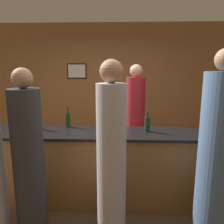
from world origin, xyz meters
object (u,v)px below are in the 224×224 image
guest_1 (217,160)px  guest_3 (111,160)px  wine_bottle_2 (37,120)px  bartender (135,125)px  wine_bottle_1 (147,124)px  wine_bottle_0 (68,119)px  guest_2 (29,163)px

guest_1 → guest_3: size_ratio=1.05×
wine_bottle_2 → bartender: bearing=25.9°
wine_bottle_2 → wine_bottle_1: bearing=-2.9°
guest_3 → wine_bottle_0: bearing=125.1°
guest_2 → guest_3: bearing=0.0°
guest_3 → guest_1: bearing=-1.3°
guest_3 → wine_bottle_2: (-1.06, 0.82, 0.21)m
bartender → wine_bottle_2: size_ratio=5.96×
guest_1 → guest_3: (-1.03, 0.02, -0.03)m
guest_3 → wine_bottle_1: guest_3 is taller
bartender → guest_2: 1.91m
bartender → wine_bottle_2: (-1.40, -0.68, 0.23)m
wine_bottle_1 → wine_bottle_2: size_ratio=0.85×
guest_1 → wine_bottle_0: 1.95m
bartender → guest_3: 1.54m
guest_3 → wine_bottle_2: 1.36m
guest_2 → wine_bottle_1: 1.51m
bartender → guest_2: (-1.18, -1.50, -0.03)m
guest_1 → bartender: bearing=114.5°
guest_1 → guest_2: 1.88m
bartender → wine_bottle_1: bartender is taller
bartender → guest_3: size_ratio=0.99×
wine_bottle_0 → wine_bottle_2: 0.42m
wine_bottle_1 → wine_bottle_2: (-1.50, 0.08, 0.02)m
wine_bottle_1 → guest_2: bearing=-150.0°
wine_bottle_1 → guest_1: bearing=-52.5°
wine_bottle_1 → guest_3: bearing=-120.7°
bartender → wine_bottle_0: bearing=29.6°
bartender → wine_bottle_1: 0.79m
guest_2 → guest_3: 0.85m
guest_3 → wine_bottle_1: (0.44, 0.74, 0.19)m
wine_bottle_2 → guest_2: bearing=-75.4°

